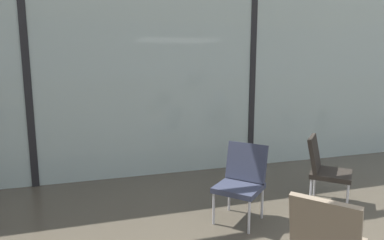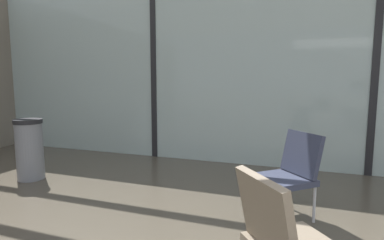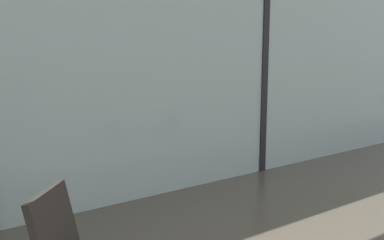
{
  "view_description": "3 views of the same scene",
  "coord_description": "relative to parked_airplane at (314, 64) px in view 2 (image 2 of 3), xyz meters",
  "views": [
    {
      "loc": [
        -2.67,
        -0.02,
        1.79
      ],
      "look_at": [
        -0.67,
        6.48,
        0.64
      ],
      "focal_mm": 31.2,
      "sensor_mm": 36.0,
      "label": 1
    },
    {
      "loc": [
        -0.98,
        0.13,
        1.38
      ],
      "look_at": [
        -1.68,
        2.1,
        1.12
      ],
      "focal_mm": 28.74,
      "sensor_mm": 36.0,
      "label": 2
    },
    {
      "loc": [
        -0.74,
        0.83,
        1.8
      ],
      "look_at": [
        0.93,
        3.2,
        1.28
      ],
      "focal_mm": 41.63,
      "sensor_mm": 36.0,
      "label": 3
    }
  ],
  "objects": [
    {
      "name": "window_mullion_1",
      "position": [
        0.61,
        -6.36,
        -0.38
      ],
      "size": [
        0.1,
        0.12,
        3.19
      ],
      "primitive_type": "cube",
      "color": "black",
      "rests_on": "ground"
    },
    {
      "name": "trash_bin",
      "position": [
        -3.96,
        -8.19,
        -1.55
      ],
      "size": [
        0.38,
        0.38,
        0.86
      ],
      "color": "slate",
      "rests_on": "ground"
    },
    {
      "name": "parked_airplane",
      "position": [
        0.0,
        0.0,
        0.0
      ],
      "size": [
        12.02,
        3.96,
        3.96
      ],
      "color": "#B2BCD6",
      "rests_on": "ground"
    },
    {
      "name": "lounge_chair_0",
      "position": [
        -0.43,
        -9.68,
        -1.49
      ],
      "size": [
        0.71,
        0.7,
        0.87
      ],
      "rotation": [
        0.0,
        0.0,
        2.25
      ],
      "color": "#7F705B",
      "rests_on": "ground"
    },
    {
      "name": "lounge_chair_4",
      "position": [
        -0.43,
        -8.24,
        -1.49
      ],
      "size": [
        0.71,
        0.71,
        0.87
      ],
      "rotation": [
        0.0,
        0.0,
        5.45
      ],
      "color": "#33384C",
      "rests_on": "ground"
    },
    {
      "name": "window_mullion_0",
      "position": [
        -2.89,
        -6.36,
        -0.38
      ],
      "size": [
        0.1,
        0.12,
        3.19
      ],
      "primitive_type": "cube",
      "color": "black",
      "rests_on": "ground"
    },
    {
      "name": "glass_curtain_wall",
      "position": [
        0.61,
        -6.36,
        -0.38
      ],
      "size": [
        14.0,
        0.08,
        3.19
      ],
      "primitive_type": "cube",
      "color": "#A3B7B2",
      "rests_on": "ground"
    }
  ]
}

